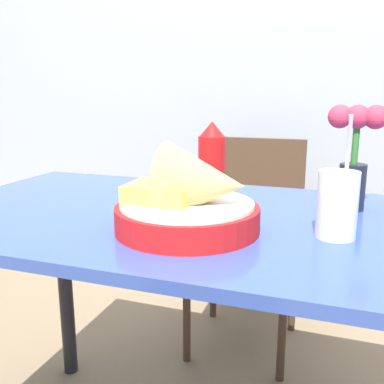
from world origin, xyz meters
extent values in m
cube|color=#9EA8B7|center=(0.00, 1.15, 1.30)|extent=(7.00, 0.06, 2.60)
cube|color=#334C9E|center=(0.00, 0.00, 0.74)|extent=(1.28, 0.71, 0.02)
cylinder|color=black|center=(-0.58, 0.29, 0.36)|extent=(0.05, 0.05, 0.72)
cylinder|color=#473323|center=(-0.19, 0.50, 0.21)|extent=(0.03, 0.03, 0.42)
cylinder|color=#473323|center=(0.17, 0.50, 0.21)|extent=(0.03, 0.03, 0.42)
cylinder|color=#473323|center=(-0.19, 0.86, 0.21)|extent=(0.03, 0.03, 0.42)
cylinder|color=#473323|center=(0.17, 0.86, 0.21)|extent=(0.03, 0.03, 0.42)
cube|color=#473323|center=(-0.01, 0.68, 0.43)|extent=(0.40, 0.40, 0.02)
cube|color=#473323|center=(-0.01, 0.86, 0.64)|extent=(0.40, 0.03, 0.40)
cylinder|color=red|center=(0.04, -0.12, 0.77)|extent=(0.29, 0.29, 0.05)
cylinder|color=white|center=(0.04, -0.12, 0.80)|extent=(0.27, 0.27, 0.01)
cone|color=tan|center=(0.07, -0.12, 0.85)|extent=(0.16, 0.16, 0.16)
cube|color=#E5C14C|center=(-0.01, -0.13, 0.82)|extent=(0.13, 0.10, 0.04)
cylinder|color=red|center=(0.02, 0.12, 0.83)|extent=(0.07, 0.07, 0.17)
cone|color=red|center=(0.02, 0.12, 0.93)|extent=(0.06, 0.06, 0.04)
cylinder|color=silver|center=(0.32, -0.06, 0.81)|extent=(0.08, 0.08, 0.13)
cylinder|color=black|center=(0.32, -0.06, 0.80)|extent=(0.07, 0.07, 0.11)
cylinder|color=white|center=(0.33, -0.06, 0.87)|extent=(0.01, 0.08, 0.23)
cylinder|color=black|center=(0.35, 0.16, 0.80)|extent=(0.06, 0.06, 0.11)
cylinder|color=#33722D|center=(0.35, 0.16, 0.91)|extent=(0.02, 0.02, 0.10)
sphere|color=#DB334C|center=(0.35, 0.16, 0.97)|extent=(0.05, 0.05, 0.05)
sphere|color=#DB334C|center=(0.31, 0.16, 0.97)|extent=(0.05, 0.05, 0.05)
sphere|color=#DB334C|center=(0.39, 0.16, 0.97)|extent=(0.05, 0.05, 0.05)
camera|label=1|loc=(0.32, -0.89, 1.02)|focal=40.00mm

